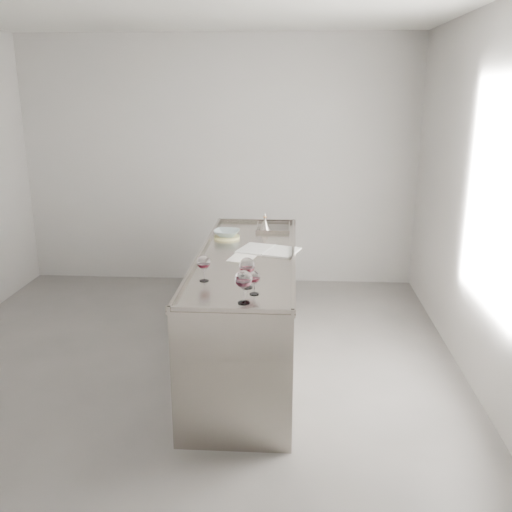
# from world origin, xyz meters

# --- Properties ---
(room_shell) EXTENTS (4.54, 5.04, 2.84)m
(room_shell) POSITION_xyz_m (0.00, 0.00, 1.40)
(room_shell) COLOR #575452
(room_shell) RESTS_ON ground
(counter) EXTENTS (0.77, 2.42, 0.97)m
(counter) POSITION_xyz_m (0.50, 0.30, 0.47)
(counter) COLOR gray
(counter) RESTS_ON ground
(wine_glass_left) EXTENTS (0.09, 0.09, 0.18)m
(wine_glass_left) POSITION_xyz_m (0.26, -0.33, 1.07)
(wine_glass_left) COLOR white
(wine_glass_left) RESTS_ON counter
(wine_glass_middle) EXTENTS (0.11, 0.11, 0.21)m
(wine_glass_middle) POSITION_xyz_m (0.56, -0.73, 1.09)
(wine_glass_middle) COLOR white
(wine_glass_middle) RESTS_ON counter
(wine_glass_right) EXTENTS (0.10, 0.10, 0.21)m
(wine_glass_right) POSITION_xyz_m (0.56, -0.45, 1.09)
(wine_glass_right) COLOR white
(wine_glass_right) RESTS_ON counter
(wine_glass_small) EXTENTS (0.08, 0.08, 0.16)m
(wine_glass_small) POSITION_xyz_m (0.62, -0.57, 1.05)
(wine_glass_small) COLOR white
(wine_glass_small) RESTS_ON counter
(notebook) EXTENTS (0.54, 0.45, 0.02)m
(notebook) POSITION_xyz_m (0.67, 0.45, 0.95)
(notebook) COLOR white
(notebook) RESTS_ON counter
(loose_paper_top) EXTENTS (0.24, 0.30, 0.00)m
(loose_paper_top) POSITION_xyz_m (0.47, 0.25, 0.94)
(loose_paper_top) COLOR white
(loose_paper_top) RESTS_ON counter
(trivet) EXTENTS (0.26, 0.26, 0.02)m
(trivet) POSITION_xyz_m (0.28, 0.84, 0.95)
(trivet) COLOR beige
(trivet) RESTS_ON counter
(ceramic_bowl) EXTENTS (0.24, 0.24, 0.05)m
(ceramic_bowl) POSITION_xyz_m (0.28, 0.84, 0.99)
(ceramic_bowl) COLOR gray
(ceramic_bowl) RESTS_ON trivet
(wine_funnel) EXTENTS (0.12, 0.12, 0.18)m
(wine_funnel) POSITION_xyz_m (0.60, 1.10, 1.00)
(wine_funnel) COLOR gray
(wine_funnel) RESTS_ON counter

